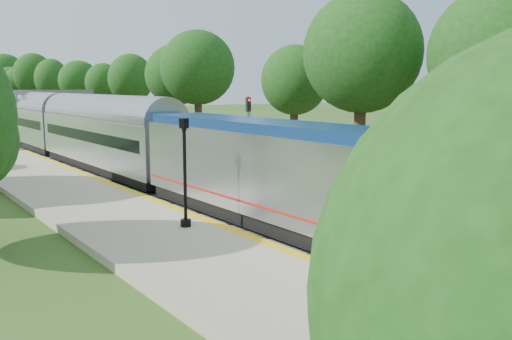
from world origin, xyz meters
TOP-DOWN VIEW (x-y plane):
  - trackbed at (2.00, 60.00)m, footprint 9.50×170.00m
  - platform at (-5.20, 16.00)m, footprint 6.40×68.00m
  - yellow_stripe at (-2.35, 16.00)m, footprint 0.55×68.00m
  - embankment at (10.35, 60.00)m, footprint 10.64×170.00m
  - signal_gantry at (2.47, 54.99)m, footprint 8.40×0.38m
  - train at (0.00, 66.78)m, footprint 3.26×130.41m
  - lamppost_far at (-3.72, 13.95)m, footprint 0.48×0.48m
  - signal_platform at (-2.90, 1.13)m, footprint 0.37×0.30m
  - signal_farside at (6.20, 23.40)m, footprint 0.32×0.26m

SIDE VIEW (x-z plane):
  - trackbed at x=2.00m, z-range -0.07..0.21m
  - platform at x=-5.20m, z-range 0.00..0.38m
  - yellow_stripe at x=-2.35m, z-range 0.38..0.39m
  - embankment at x=10.35m, z-range -3.89..7.80m
  - train at x=0.00m, z-range 0.04..4.83m
  - lamppost_far at x=-3.72m, z-range 0.12..5.00m
  - signal_farside at x=6.20m, z-range 0.77..6.63m
  - signal_platform at x=-2.90m, z-range 1.11..7.45m
  - signal_gantry at x=2.47m, z-range 1.72..7.92m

